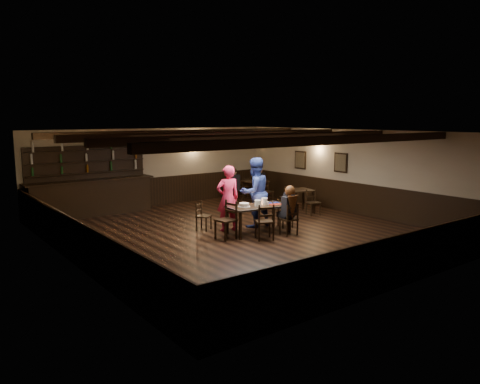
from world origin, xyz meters
TOP-DOWN VIEW (x-y plane):
  - ground at (0.00, 0.00)m, footprint 10.00×10.00m
  - room_shell at (0.01, 0.04)m, footprint 9.02×10.02m
  - dining_table at (0.32, -0.28)m, footprint 1.69×0.98m
  - chair_near_left at (0.01, -0.96)m, footprint 0.57×0.56m
  - chair_near_right at (0.85, -0.98)m, footprint 0.43×0.41m
  - chair_end_left at (-0.63, -0.25)m, footprint 0.48×0.50m
  - chair_end_right at (1.33, -0.17)m, footprint 0.44×0.45m
  - chair_far_pushed at (-0.68, 0.95)m, footprint 0.49×0.48m
  - woman_pink at (-0.15, 0.44)m, footprint 0.74×0.57m
  - man_blue at (0.72, 0.36)m, footprint 0.97×0.76m
  - seated_person at (0.86, -0.93)m, footprint 0.36×0.55m
  - cake at (-0.07, -0.18)m, footprint 0.33×0.33m
  - plate_stack_a at (0.27, -0.34)m, footprint 0.18×0.18m
  - plate_stack_b at (0.56, -0.27)m, footprint 0.16×0.16m
  - tea_light at (0.39, -0.15)m, footprint 0.06×0.06m
  - salt_shaker at (0.61, -0.37)m, footprint 0.04×0.04m
  - pepper_shaker at (0.73, -0.41)m, footprint 0.04×0.04m
  - drink_glass at (0.58, -0.19)m, footprint 0.06×0.06m
  - menu_red at (0.82, -0.41)m, footprint 0.36×0.27m
  - menu_blue at (0.92, -0.21)m, footprint 0.39×0.34m
  - bar_counter at (-2.44, 4.72)m, footprint 3.99×0.70m
  - back_table_a at (3.20, 1.10)m, footprint 0.92×0.92m
  - back_table_b at (3.35, 3.60)m, footprint 0.86×0.86m
  - bg_patron_left at (2.43, 3.71)m, footprint 0.34×0.45m
  - bg_patron_right at (3.76, 3.85)m, footprint 0.32×0.41m

SIDE VIEW (x-z plane):
  - ground at x=0.00m, z-range 0.00..0.00m
  - chair_far_pushed at x=-0.68m, z-range 0.07..0.84m
  - chair_end_right at x=1.33m, z-range 0.07..0.85m
  - chair_near_right at x=0.85m, z-range 0.07..0.91m
  - chair_near_left at x=0.01m, z-range 0.08..1.01m
  - chair_end_left at x=-0.63m, z-range 0.08..1.06m
  - back_table_a at x=3.20m, z-range 0.27..1.02m
  - back_table_b at x=3.35m, z-range 0.27..1.02m
  - dining_table at x=0.32m, z-range 0.30..1.05m
  - bar_counter at x=-2.44m, z-range -0.37..1.83m
  - menu_red at x=0.82m, z-range 0.75..0.76m
  - menu_blue at x=0.92m, z-range 0.75..0.76m
  - tea_light at x=0.39m, z-range 0.74..0.81m
  - cake at x=-0.07m, z-range 0.75..0.85m
  - drink_glass at x=0.58m, z-range 0.75..0.85m
  - pepper_shaker at x=0.73m, z-range 0.75..0.85m
  - salt_shaker at x=0.61m, z-range 0.75..0.85m
  - plate_stack_a at x=0.27m, z-range 0.75..0.92m
  - bg_patron_right at x=3.76m, z-range 0.47..1.22m
  - plate_stack_b at x=0.56m, z-range 0.75..0.94m
  - seated_person at x=0.86m, z-range 0.42..1.31m
  - bg_patron_left at x=2.43m, z-range 0.47..1.28m
  - woman_pink at x=-0.15m, z-range 0.00..1.80m
  - man_blue at x=0.72m, z-range 0.00..1.97m
  - room_shell at x=0.01m, z-range 0.39..3.10m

